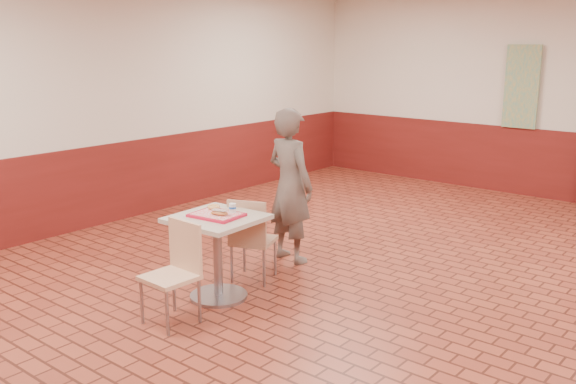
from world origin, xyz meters
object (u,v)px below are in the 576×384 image
Objects in this scene: paper_cup at (233,208)px; chair_main_front at (176,267)px; chair_main_back at (251,236)px; ring_donut at (214,207)px; customer at (290,186)px; serving_tray at (217,215)px; main_table at (217,243)px; long_john_donut at (219,213)px.

chair_main_front is at bearing -89.71° from paper_cup.
chair_main_back is 0.52m from ring_donut.
ring_donut is at bearing 53.47° from chair_main_back.
customer is (-0.24, 1.75, 0.34)m from chair_main_front.
serving_tray is (0.04, -0.48, 0.31)m from chair_main_back.
serving_tray is (0.15, -1.20, -0.03)m from customer.
paper_cup is (0.08, 0.12, 0.05)m from serving_tray.
main_table is 0.34m from ring_donut.
paper_cup is (0.08, 0.12, 0.32)m from main_table.
main_table is 0.30m from long_john_donut.
chair_main_front reaches higher than serving_tray.
main_table is 6.79× the size of ring_donut.
paper_cup is at bearing 109.54° from customer.
long_john_donut reaches higher than ring_donut.
chair_main_front is at bearing -81.06° from serving_tray.
chair_main_back is at bearing 94.60° from main_table.
long_john_donut is at bearing 94.57° from chair_main_front.
paper_cup is (0.12, -0.36, 0.37)m from chair_main_back.
paper_cup reaches higher than long_john_donut.
serving_tray is 2.49× the size of long_john_donut.
paper_cup reaches higher than chair_main_front.
serving_tray is 0.17m from ring_donut.
chair_main_front is 10.49× the size of paper_cup.
chair_main_back is (-0.04, 0.48, -0.05)m from main_table.
customer reaches higher than main_table.
ring_donut is at bearing -174.65° from paper_cup.
customer is 14.34× the size of ring_donut.
ring_donut is 0.22m from paper_cup.
long_john_donut is (0.06, -0.02, 0.30)m from main_table.
ring_donut is 1.41× the size of paper_cup.
chair_main_front is at bearing -87.21° from long_john_donut.
paper_cup is (-0.00, 0.67, 0.36)m from chair_main_front.
long_john_donut reaches higher than main_table.
main_table is at bearing 0.00° from serving_tray.
chair_main_back is 4.83× the size of long_john_donut.
chair_main_front is 0.52× the size of customer.
ring_donut is at bearing 148.74° from long_john_donut.
paper_cup is at bearing 92.07° from chair_main_front.
chair_main_front reaches higher than chair_main_back.
customer is at bearing 102.37° from paper_cup.
chair_main_back is at bearing 108.71° from paper_cup.
serving_tray is at bearing -125.87° from paper_cup.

